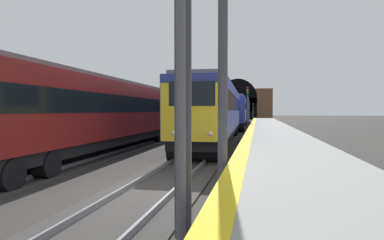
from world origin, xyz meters
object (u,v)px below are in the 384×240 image
Objects in this scene: railway_signal_far at (253,110)px; train_adjacent_platform at (160,111)px; railway_signal_near at (181,64)px; train_main_approaching at (235,111)px; railway_signal_mid at (248,104)px.

train_adjacent_platform is at bearing -6.75° from railway_signal_far.
railway_signal_far is at bearing 172.83° from train_adjacent_platform.
railway_signal_near is (-21.33, -6.95, 0.77)m from train_adjacent_platform.
train_adjacent_platform is at bearing -18.84° from train_main_approaching.
train_adjacent_platform is (-16.64, 5.19, -0.06)m from train_main_approaching.
railway_signal_near is at bearing 17.64° from train_adjacent_platform.
railway_signal_mid is at bearing 20.84° from train_main_approaching.
railway_signal_far reaches higher than train_main_approaching.
railway_signal_mid is at bearing 150.22° from train_adjacent_platform.
railway_signal_near is at bearing 1.14° from train_main_approaching.
train_main_approaching is 11.45× the size of railway_signal_mid.
train_main_approaching is 17.43m from train_adjacent_platform.
train_adjacent_platform reaches higher than railway_signal_far.
railway_signal_near is 80.03m from railway_signal_far.
railway_signal_far is (58.70, -6.95, 0.31)m from train_adjacent_platform.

